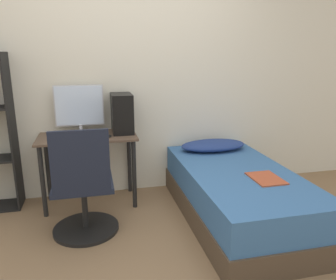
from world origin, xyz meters
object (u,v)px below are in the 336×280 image
object	(u,v)px
keyboard	(82,137)
monitor	(79,107)
pc_tower	(122,113)
office_chair	(84,195)
bed	(237,195)

from	to	relation	value
keyboard	monitor	bearing A→B (deg)	92.68
keyboard	pc_tower	xyz separation A→B (m)	(0.41, 0.17, 0.19)
office_chair	monitor	distance (m)	0.99
bed	keyboard	bearing A→B (deg)	158.13
monitor	office_chair	bearing A→B (deg)	-89.12
bed	keyboard	world-z (taller)	keyboard
keyboard	pc_tower	bearing A→B (deg)	22.59
bed	monitor	world-z (taller)	monitor
bed	monitor	size ratio (longest dim) A/B	3.73
office_chair	monitor	size ratio (longest dim) A/B	1.98
bed	pc_tower	xyz separation A→B (m)	(-0.97, 0.72, 0.68)
monitor	pc_tower	xyz separation A→B (m)	(0.42, -0.09, -0.06)
bed	pc_tower	bearing A→B (deg)	143.40
bed	monitor	distance (m)	1.77
monitor	keyboard	world-z (taller)	monitor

